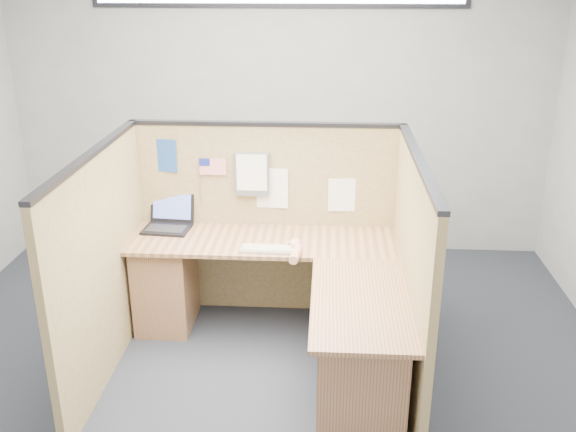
# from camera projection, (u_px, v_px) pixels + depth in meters

# --- Properties ---
(floor) EXTENTS (5.00, 5.00, 0.00)m
(floor) POSITION_uv_depth(u_px,v_px,m) (255.00, 378.00, 4.32)
(floor) COLOR black
(floor) RESTS_ON ground
(wall_back) EXTENTS (5.00, 0.00, 5.00)m
(wall_back) POSITION_uv_depth(u_px,v_px,m) (279.00, 106.00, 5.91)
(wall_back) COLOR gray
(wall_back) RESTS_ON floor
(cubicle_partitions) EXTENTS (2.06, 1.83, 1.53)m
(cubicle_partitions) POSITION_uv_depth(u_px,v_px,m) (260.00, 248.00, 4.44)
(cubicle_partitions) COLOR olive
(cubicle_partitions) RESTS_ON floor
(l_desk) EXTENTS (1.95, 1.75, 0.73)m
(l_desk) POSITION_uv_depth(u_px,v_px,m) (285.00, 307.00, 4.43)
(l_desk) COLOR brown
(l_desk) RESTS_ON floor
(laptop) EXTENTS (0.36, 0.35, 0.25)m
(laptop) POSITION_uv_depth(u_px,v_px,m) (169.00, 219.00, 4.89)
(laptop) COLOR black
(laptop) RESTS_ON l_desk
(keyboard) EXTENTS (0.41, 0.15, 0.03)m
(keyboard) POSITION_uv_depth(u_px,v_px,m) (269.00, 249.00, 4.49)
(keyboard) COLOR gray
(keyboard) RESTS_ON l_desk
(mouse) EXTENTS (0.11, 0.08, 0.04)m
(mouse) POSITION_uv_depth(u_px,v_px,m) (295.00, 245.00, 4.54)
(mouse) COLOR #B8B8BC
(mouse) RESTS_ON l_desk
(hand_forearm) EXTENTS (0.10, 0.34, 0.07)m
(hand_forearm) POSITION_uv_depth(u_px,v_px,m) (296.00, 250.00, 4.42)
(hand_forearm) COLOR tan
(hand_forearm) RESTS_ON l_desk
(blue_poster) EXTENTS (0.19, 0.03, 0.25)m
(blue_poster) POSITION_uv_depth(u_px,v_px,m) (164.00, 156.00, 4.81)
(blue_poster) COLOR #204796
(blue_poster) RESTS_ON cubicle_partitions
(american_flag) EXTENTS (0.20, 0.01, 0.35)m
(american_flag) POSITION_uv_depth(u_px,v_px,m) (210.00, 168.00, 4.81)
(american_flag) COLOR olive
(american_flag) RESTS_ON cubicle_partitions
(file_holder) EXTENTS (0.26, 0.05, 0.33)m
(file_holder) POSITION_uv_depth(u_px,v_px,m) (252.00, 174.00, 4.79)
(file_holder) COLOR slate
(file_holder) RESTS_ON cubicle_partitions
(paper_left) EXTENTS (0.25, 0.02, 0.31)m
(paper_left) POSITION_uv_depth(u_px,v_px,m) (272.00, 188.00, 4.85)
(paper_left) COLOR white
(paper_left) RESTS_ON cubicle_partitions
(paper_right) EXTENTS (0.20, 0.02, 0.26)m
(paper_right) POSITION_uv_depth(u_px,v_px,m) (342.00, 195.00, 4.83)
(paper_right) COLOR white
(paper_right) RESTS_ON cubicle_partitions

